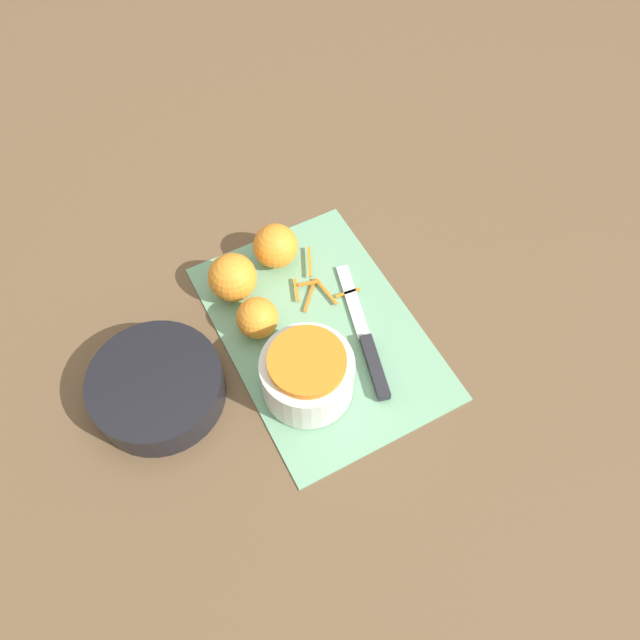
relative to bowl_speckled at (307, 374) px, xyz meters
The scene contains 9 objects.
ground_plane 0.12m from the bowl_speckled, 38.27° to the right, with size 4.00×4.00×0.00m, color brown.
cutting_board 0.12m from the bowl_speckled, 38.27° to the right, with size 0.45×0.31×0.01m.
bowl_speckled is the anchor object (origin of this frame).
bowl_dark 0.23m from the bowl_speckled, 64.77° to the left, with size 0.21×0.21×0.06m.
knife 0.12m from the bowl_speckled, 87.00° to the right, with size 0.26×0.09×0.02m.
orange_left 0.14m from the bowl_speckled, ahead, with size 0.07×0.07×0.07m.
orange_right 0.22m from the bowl_speckled, ahead, with size 0.08×0.08×0.08m.
orange_back 0.26m from the bowl_speckled, 14.33° to the right, with size 0.08×0.08×0.08m.
peel_pile 0.20m from the bowl_speckled, 31.63° to the right, with size 0.13×0.11×0.01m.
Camera 1 is at (-0.47, 0.25, 0.90)m, focal length 35.00 mm.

